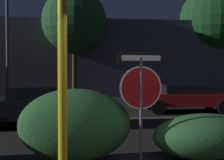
# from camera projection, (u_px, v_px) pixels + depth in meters

# --- Properties ---
(road_center_stripe) EXTENTS (42.86, 0.12, 0.01)m
(road_center_stripe) POSITION_uv_depth(u_px,v_px,m) (107.00, 118.00, 11.63)
(road_center_stripe) COLOR gold
(road_center_stripe) RESTS_ON ground_plane
(stop_sign) EXTENTS (0.91, 0.11, 2.13)m
(stop_sign) POSITION_uv_depth(u_px,v_px,m) (141.00, 87.00, 5.81)
(stop_sign) COLOR #4C4C51
(stop_sign) RESTS_ON ground_plane
(yellow_pole_left) EXTENTS (0.12, 0.12, 3.01)m
(yellow_pole_left) POSITION_uv_depth(u_px,v_px,m) (63.00, 91.00, 4.02)
(yellow_pole_left) COLOR yellow
(yellow_pole_left) RESTS_ON ground_plane
(hedge_bush_2) EXTENTS (2.19, 1.03, 1.43)m
(hedge_bush_2) POSITION_uv_depth(u_px,v_px,m) (75.00, 125.00, 6.06)
(hedge_bush_2) COLOR #2D6633
(hedge_bush_2) RESTS_ON ground_plane
(hedge_bush_3) EXTENTS (2.12, 1.16, 0.92)m
(hedge_bush_3) POSITION_uv_depth(u_px,v_px,m) (205.00, 136.00, 6.25)
(hedge_bush_3) COLOR #2D6633
(hedge_bush_3) RESTS_ON ground_plane
(passing_car_2) EXTENTS (4.52, 2.04, 1.29)m
(passing_car_2) POSITION_uv_depth(u_px,v_px,m) (36.00, 105.00, 10.05)
(passing_car_2) COLOR black
(passing_car_2) RESTS_ON ground_plane
(passing_car_3) EXTENTS (4.56, 2.11, 1.20)m
(passing_car_3) POSITION_uv_depth(u_px,v_px,m) (185.00, 97.00, 13.52)
(passing_car_3) COLOR maroon
(passing_car_3) RESTS_ON ground_plane
(street_lamp) EXTENTS (0.46, 0.46, 6.38)m
(street_lamp) POSITION_uv_depth(u_px,v_px,m) (7.00, 27.00, 16.88)
(street_lamp) COLOR #4C4C51
(street_lamp) RESTS_ON ground_plane
(tree_0) EXTENTS (5.25, 5.25, 8.33)m
(tree_0) POSITION_uv_depth(u_px,v_px,m) (214.00, 20.00, 23.94)
(tree_0) COLOR #422D1E
(tree_0) RESTS_ON ground_plane
(tree_1) EXTENTS (4.40, 4.40, 7.39)m
(tree_1) POSITION_uv_depth(u_px,v_px,m) (74.00, 21.00, 21.11)
(tree_1) COLOR #422D1E
(tree_1) RESTS_ON ground_plane
(building_backdrop) EXTENTS (33.56, 4.38, 5.46)m
(building_backdrop) POSITION_uv_depth(u_px,v_px,m) (78.00, 59.00, 23.76)
(building_backdrop) COLOR #4C4C56
(building_backdrop) RESTS_ON ground_plane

